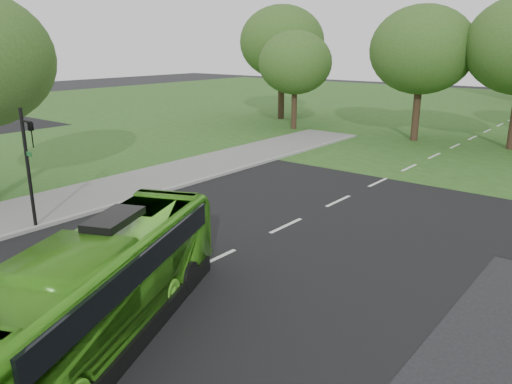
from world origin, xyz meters
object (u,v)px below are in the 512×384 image
Objects in this scene: tree_park_b at (422,50)px; tree_park_f at (282,42)px; bus at (98,289)px; tree_park_a at (295,63)px; traffic_light at (29,160)px.

tree_park_b is 0.92× the size of tree_park_f.
bus is at bearing -82.10° from tree_park_b.
tree_park_a is 1.71× the size of traffic_light.
bus is at bearing -24.07° from traffic_light.
tree_park_a is 26.07m from traffic_light.
tree_park_b is 2.06× the size of traffic_light.
tree_park_f is at bearing 136.14° from tree_park_a.
tree_park_f reaches higher than bus.
tree_park_f is 1.09× the size of bus.
tree_park_a is at bearing 92.64° from bus.
tree_park_a reaches higher than bus.
tree_park_f is (-4.27, 4.10, 1.60)m from tree_park_a.
tree_park_f is at bearing 103.89° from traffic_light.
tree_park_b is at bearing 74.40° from bus.
tree_park_f is 2.23× the size of traffic_light.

